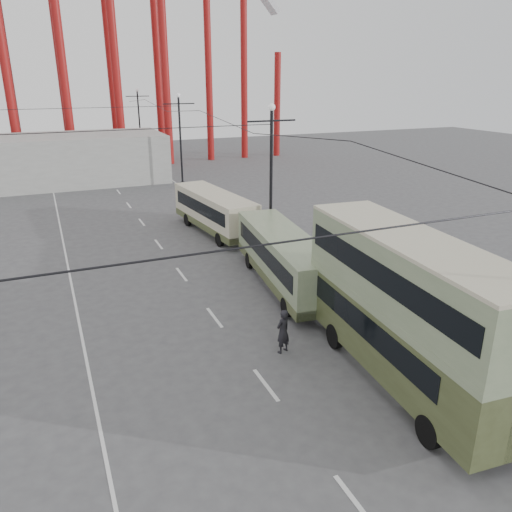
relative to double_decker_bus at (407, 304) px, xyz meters
name	(u,v)px	position (x,y,z in m)	size (l,w,h in m)	color
ground	(348,446)	(-3.76, -2.34, -3.17)	(160.00, 160.00, 0.00)	#48484A
road_markings	(169,254)	(-4.62, 17.36, -3.17)	(12.52, 120.00, 0.01)	silver
lamp_post_mid	(271,180)	(1.84, 15.66, 1.50)	(3.20, 0.44, 9.32)	black
lamp_post_far	(181,141)	(1.84, 37.66, 1.50)	(3.20, 0.44, 9.32)	black
lamp_post_distant	(140,123)	(1.84, 59.66, 1.50)	(3.20, 0.44, 9.32)	black
fairground_shed	(58,160)	(-9.76, 44.66, -0.67)	(22.00, 10.00, 5.00)	gray
double_decker_bus	(407,304)	(0.00, 0.00, 0.00)	(3.47, 10.73, 5.67)	#3B4223
single_decker_green	(284,257)	(-0.04, 9.82, -1.50)	(3.70, 10.73, 2.97)	#70815E
single_decker_cream	(215,211)	(-0.30, 20.76, -1.51)	(3.46, 9.72, 2.96)	#C0B99B
pedestrian	(283,331)	(-3.15, 3.56, -2.21)	(0.70, 0.46, 1.92)	black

